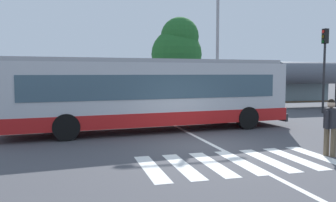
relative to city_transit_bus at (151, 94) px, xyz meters
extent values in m
plane|color=#47474C|center=(1.06, -3.69, -1.59)|extent=(160.00, 160.00, 0.00)
cylinder|color=black|center=(3.97, 1.53, -1.09)|extent=(1.02, 0.39, 1.00)
cylinder|color=black|center=(4.17, -0.81, -1.09)|extent=(1.02, 0.39, 1.00)
cylinder|color=black|center=(-3.73, 0.85, -1.09)|extent=(1.02, 0.39, 1.00)
cylinder|color=black|center=(-3.52, -1.49, -1.09)|extent=(1.02, 0.39, 1.00)
cube|color=silver|center=(-0.02, 0.00, 0.04)|extent=(12.25, 3.59, 2.55)
cube|color=red|center=(-0.02, 0.00, -0.96)|extent=(12.37, 3.63, 0.55)
cube|color=#3D5666|center=(-0.02, 0.00, 0.34)|extent=(10.81, 3.52, 0.96)
cube|color=#3D5666|center=(6.00, 0.53, 0.24)|extent=(0.24, 2.24, 1.63)
cube|color=black|center=(6.00, 0.53, 1.13)|extent=(0.23, 1.94, 0.28)
cube|color=#99999E|center=(-0.02, 0.00, 1.39)|extent=(11.75, 3.35, 0.16)
cube|color=#28282B|center=(6.12, 0.54, -1.16)|extent=(0.34, 2.55, 0.36)
cylinder|color=brown|center=(4.07, -5.99, -1.16)|extent=(0.16, 0.16, 0.85)
cylinder|color=brown|center=(4.16, -6.17, -1.16)|extent=(0.16, 0.16, 0.85)
cube|color=#232328|center=(4.12, -6.08, -0.44)|extent=(0.47, 0.41, 0.60)
cylinder|color=#232328|center=(3.90, -6.19, -0.47)|extent=(0.10, 0.10, 0.55)
cylinder|color=#232328|center=(4.33, -5.97, -0.47)|extent=(0.10, 0.10, 0.55)
sphere|color=tan|center=(4.12, -6.08, -0.03)|extent=(0.22, 0.22, 0.22)
sphere|color=black|center=(4.12, -6.08, 0.04)|extent=(0.19, 0.19, 0.19)
cylinder|color=black|center=(-5.80, 14.26, -1.27)|extent=(0.23, 0.65, 0.64)
cylinder|color=black|center=(-4.13, 14.33, -1.27)|extent=(0.23, 0.65, 0.64)
cylinder|color=black|center=(-5.69, 11.47, -1.27)|extent=(0.23, 0.65, 0.64)
cylinder|color=black|center=(-4.02, 11.54, -1.27)|extent=(0.23, 0.65, 0.64)
cube|color=#AD1E1E|center=(-4.91, 12.90, -0.95)|extent=(2.00, 4.57, 0.52)
cube|color=#3D5666|center=(-4.90, 12.81, -0.47)|extent=(1.69, 2.22, 0.44)
cube|color=#AD1E1E|center=(-4.90, 12.81, -0.28)|extent=(1.61, 2.04, 0.09)
cylinder|color=black|center=(-3.10, 14.27, -1.27)|extent=(0.26, 0.66, 0.64)
cylinder|color=black|center=(-1.43, 14.43, -1.27)|extent=(0.26, 0.66, 0.64)
cylinder|color=black|center=(-2.84, 11.49, -1.27)|extent=(0.26, 0.66, 0.64)
cylinder|color=black|center=(-1.17, 11.65, -1.27)|extent=(0.26, 0.66, 0.64)
cube|color=#C6B793|center=(-2.14, 12.96, -0.95)|extent=(2.23, 4.65, 0.52)
cube|color=#3D5666|center=(-2.13, 12.87, -0.47)|extent=(1.79, 2.30, 0.44)
cube|color=#C6B793|center=(-2.13, 12.87, -0.28)|extent=(1.70, 2.11, 0.09)
cylinder|color=black|center=(-0.56, 14.54, -1.27)|extent=(0.25, 0.65, 0.64)
cylinder|color=black|center=(1.11, 14.66, -1.27)|extent=(0.25, 0.65, 0.64)
cylinder|color=black|center=(-0.36, 11.76, -1.27)|extent=(0.25, 0.65, 0.64)
cylinder|color=black|center=(1.31, 11.88, -1.27)|extent=(0.25, 0.65, 0.64)
cube|color=white|center=(0.37, 13.21, -0.95)|extent=(2.14, 4.62, 0.52)
cube|color=#3D5666|center=(0.38, 13.12, -0.47)|extent=(1.75, 2.27, 0.44)
cube|color=white|center=(0.38, 13.12, -0.28)|extent=(1.67, 2.08, 0.09)
cylinder|color=black|center=(2.28, 14.27, -1.27)|extent=(0.21, 0.64, 0.64)
cylinder|color=black|center=(3.95, 14.30, -1.27)|extent=(0.21, 0.64, 0.64)
cylinder|color=black|center=(2.33, 11.48, -1.27)|extent=(0.21, 0.64, 0.64)
cylinder|color=black|center=(4.00, 11.51, -1.27)|extent=(0.21, 0.64, 0.64)
cube|color=#196B70|center=(3.14, 12.89, -0.95)|extent=(1.90, 4.53, 0.52)
cube|color=#3D5666|center=(3.14, 12.80, -0.47)|extent=(1.64, 2.19, 0.44)
cube|color=#196B70|center=(3.14, 12.80, -0.28)|extent=(1.56, 2.01, 0.09)
cylinder|color=black|center=(4.92, 13.91, -1.27)|extent=(0.22, 0.65, 0.64)
cylinder|color=black|center=(6.60, 13.96, -1.27)|extent=(0.22, 0.65, 0.64)
cylinder|color=black|center=(5.01, 11.12, -1.27)|extent=(0.22, 0.65, 0.64)
cylinder|color=black|center=(6.69, 11.17, -1.27)|extent=(0.22, 0.65, 0.64)
cube|color=#234293|center=(5.81, 12.54, -0.95)|extent=(1.97, 4.56, 0.52)
cube|color=#3D5666|center=(5.81, 12.45, -0.47)|extent=(1.67, 2.21, 0.44)
cube|color=#234293|center=(5.81, 12.45, -0.28)|extent=(1.59, 2.03, 0.09)
cylinder|color=black|center=(7.76, 14.51, -1.27)|extent=(0.21, 0.64, 0.64)
cylinder|color=black|center=(9.44, 14.54, -1.27)|extent=(0.21, 0.64, 0.64)
cylinder|color=black|center=(7.81, 11.72, -1.27)|extent=(0.21, 0.64, 0.64)
cylinder|color=black|center=(9.49, 11.75, -1.27)|extent=(0.21, 0.64, 0.64)
cube|color=#B7BABF|center=(8.62, 13.13, -0.95)|extent=(1.90, 4.53, 0.52)
cube|color=#3D5666|center=(8.63, 13.04, -0.47)|extent=(1.64, 2.19, 0.44)
cube|color=#B7BABF|center=(8.63, 13.04, -0.28)|extent=(1.56, 2.01, 0.09)
cylinder|color=#28282B|center=(11.68, 3.65, 0.55)|extent=(0.14, 0.14, 4.27)
cube|color=black|center=(11.68, 3.65, 3.13)|extent=(0.28, 0.32, 0.90)
cylinder|color=red|center=(11.51, 3.65, 3.40)|extent=(0.04, 0.20, 0.20)
cylinder|color=#463707|center=(11.51, 3.65, 3.10)|extent=(0.04, 0.20, 0.20)
cylinder|color=#093B10|center=(11.51, 3.65, 2.80)|extent=(0.04, 0.20, 0.20)
cylinder|color=#28282B|center=(10.64, 6.78, -0.44)|extent=(0.12, 0.12, 2.30)
cylinder|color=#28282B|center=(15.29, 6.78, -0.44)|extent=(0.12, 0.12, 2.30)
cube|color=slate|center=(12.96, 7.48, -0.32)|extent=(4.46, 0.04, 1.93)
cylinder|color=#515660|center=(12.96, 6.78, 0.89)|extent=(4.74, 1.54, 1.54)
cube|color=#4C3823|center=(12.96, 6.78, -1.14)|extent=(3.72, 0.36, 0.08)
cylinder|color=#939399|center=(6.38, 7.80, 3.40)|extent=(0.20, 0.20, 9.98)
cylinder|color=brown|center=(5.63, 15.06, -0.30)|extent=(0.36, 0.36, 2.57)
sphere|color=#236028|center=(5.63, 15.06, 2.53)|extent=(4.42, 4.42, 4.42)
sphere|color=#236028|center=(5.88, 14.92, 4.08)|extent=(3.31, 3.31, 3.31)
cube|color=silver|center=(-1.33, -6.02, -1.58)|extent=(0.45, 2.73, 0.01)
cube|color=silver|center=(-0.48, -6.02, -1.58)|extent=(0.45, 2.73, 0.01)
cube|color=silver|center=(0.38, -6.02, -1.58)|extent=(0.45, 2.73, 0.01)
cube|color=silver|center=(1.23, -6.02, -1.58)|extent=(0.45, 2.73, 0.01)
cube|color=silver|center=(2.08, -6.02, -1.58)|extent=(0.45, 2.73, 0.01)
cube|color=silver|center=(2.93, -6.02, -1.58)|extent=(0.45, 2.73, 0.01)
cube|color=silver|center=(3.79, -6.02, -1.58)|extent=(0.45, 2.73, 0.01)
cube|color=silver|center=(1.37, -1.69, -1.59)|extent=(0.16, 24.00, 0.01)
camera|label=1|loc=(-3.28, -14.88, 0.89)|focal=37.91mm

